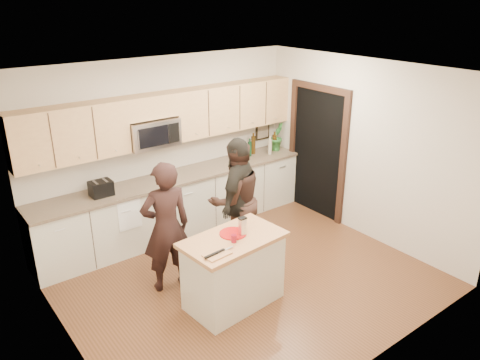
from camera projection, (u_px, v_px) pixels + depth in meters
floor at (244, 277)px, 6.26m from camera, size 4.50×4.50×0.00m
room_shell at (245, 155)px, 5.61m from camera, size 4.52×4.02×2.71m
back_cabinetry at (178, 203)px, 7.33m from camera, size 4.50×0.66×0.94m
upper_cabinetry at (171, 116)px, 6.94m from camera, size 4.50×0.33×0.75m
microwave at (152, 133)px, 6.79m from camera, size 0.76×0.41×0.40m
doorway at (317, 147)px, 7.75m from camera, size 0.06×1.25×2.20m
framed_picture at (262, 129)px, 8.34m from camera, size 0.30×0.03×0.38m
dish_towel at (125, 204)px, 6.53m from camera, size 0.34×0.60×0.48m
island at (233, 271)px, 5.59m from camera, size 1.25×0.79×0.90m
red_plate at (233, 233)px, 5.50m from camera, size 0.32×0.32×0.02m
box_grater at (243, 226)px, 5.42m from camera, size 0.09×0.06×0.22m
drink_glass at (234, 239)px, 5.31m from camera, size 0.06×0.06×0.09m
cutting_board at (217, 254)px, 5.06m from camera, size 0.31×0.20×0.02m
tongs at (215, 254)px, 5.04m from camera, size 0.27×0.05×0.02m
knife at (225, 250)px, 5.13m from camera, size 0.22×0.04×0.01m
toaster at (101, 188)px, 6.42m from camera, size 0.30×0.23×0.21m
bottle_cluster at (265, 143)px, 8.15m from camera, size 0.70×0.27×0.37m
orchid at (277, 136)px, 8.25m from camera, size 0.34×0.31×0.49m
woman_left at (166, 227)px, 5.76m from camera, size 0.69×0.52×1.71m
woman_center at (235, 200)px, 6.53m from camera, size 0.88×0.72×1.70m
woman_right at (239, 199)px, 6.49m from camera, size 1.11×0.92×1.77m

